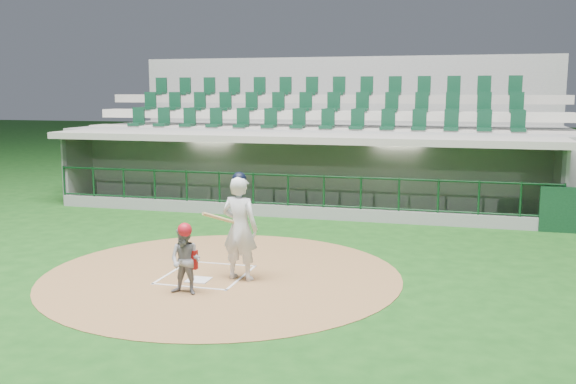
# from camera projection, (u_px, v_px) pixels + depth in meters

# --- Properties ---
(ground) EXTENTS (120.00, 120.00, 0.00)m
(ground) POSITION_uv_depth(u_px,v_px,m) (212.00, 271.00, 13.19)
(ground) COLOR #134012
(ground) RESTS_ON ground
(dirt_circle) EXTENTS (7.20, 7.20, 0.01)m
(dirt_circle) POSITION_uv_depth(u_px,v_px,m) (222.00, 275.00, 12.92)
(dirt_circle) COLOR brown
(dirt_circle) RESTS_ON ground
(home_plate) EXTENTS (0.43, 0.43, 0.02)m
(home_plate) POSITION_uv_depth(u_px,v_px,m) (198.00, 280.00, 12.52)
(home_plate) COLOR silver
(home_plate) RESTS_ON dirt_circle
(batter_box_chalk) EXTENTS (1.55, 1.80, 0.01)m
(batter_box_chalk) POSITION_uv_depth(u_px,v_px,m) (206.00, 275.00, 12.90)
(batter_box_chalk) COLOR white
(batter_box_chalk) RESTS_ON ground
(dugout_structure) EXTENTS (16.40, 3.70, 3.00)m
(dugout_structure) POSITION_uv_depth(u_px,v_px,m) (305.00, 177.00, 20.48)
(dugout_structure) COLOR gray
(dugout_structure) RESTS_ON ground
(seating_deck) EXTENTS (17.00, 6.72, 5.15)m
(seating_deck) POSITION_uv_depth(u_px,v_px,m) (324.00, 154.00, 23.36)
(seating_deck) COLOR gray
(seating_deck) RESTS_ON ground
(batter) EXTENTS (0.95, 0.95, 2.13)m
(batter) POSITION_uv_depth(u_px,v_px,m) (240.00, 227.00, 12.45)
(batter) COLOR silver
(batter) RESTS_ON dirt_circle
(catcher) EXTENTS (0.62, 0.49, 1.32)m
(catcher) POSITION_uv_depth(u_px,v_px,m) (186.00, 259.00, 11.59)
(catcher) COLOR gray
(catcher) RESTS_ON dirt_circle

